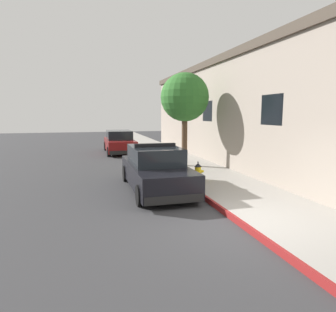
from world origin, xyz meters
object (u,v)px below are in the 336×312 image
Objects in this scene: police_cruiser at (155,169)px; parked_car_silver_ahead at (119,142)px; street_tree at (185,98)px; fire_hydrant at (198,172)px.

police_cruiser is 10.75m from parked_car_silver_ahead.
street_tree reaches higher than parked_car_silver_ahead.
parked_car_silver_ahead is 6.37× the size of fire_hydrant.
police_cruiser is 1.07× the size of street_tree.
police_cruiser is at bearing -122.15° from street_tree.
police_cruiser is 6.37× the size of fire_hydrant.
parked_car_silver_ahead is at bearing 90.83° from police_cruiser.
fire_hydrant is 4.58m from street_tree.
fire_hydrant is (1.89, -10.49, -0.23)m from parked_car_silver_ahead.
police_cruiser is 1.76m from fire_hydrant.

